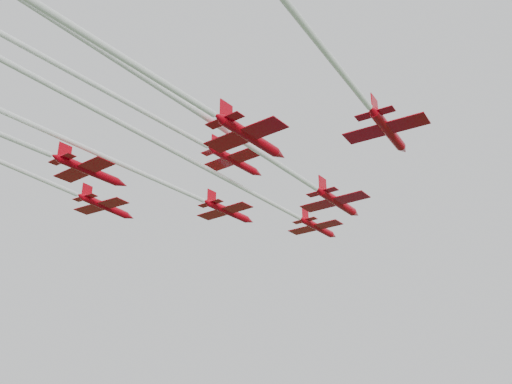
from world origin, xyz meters
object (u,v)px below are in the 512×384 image
at_px(jet_row3_mid, 170,126).
at_px(jet_row4_left, 23,143).
at_px(jet_row3_right, 348,80).
at_px(jet_row4_right, 129,61).
at_px(jet_row2_right, 273,160).
at_px(jet_row3_left, 2,162).
at_px(jet_lead, 253,193).
at_px(jet_row2_left, 165,184).

distance_m(jet_row3_mid, jet_row4_left, 16.21).
bearing_deg(jet_row3_right, jet_row4_right, -134.58).
relative_size(jet_row3_mid, jet_row4_left, 1.12).
xyz_separation_m(jet_row2_right, jet_row4_left, (-24.12, -14.22, 0.12)).
distance_m(jet_row3_left, jet_row4_left, 12.47).
xyz_separation_m(jet_row2_right, jet_row4_right, (-3.95, -23.48, -0.90)).
bearing_deg(jet_lead, jet_row3_right, -35.94).
distance_m(jet_lead, jet_row3_mid, 18.70).
distance_m(jet_row2_left, jet_row4_right, 33.45).
xyz_separation_m(jet_row2_left, jet_row4_left, (-5.72, -20.66, -2.74)).
xyz_separation_m(jet_lead, jet_row3_right, (18.85, -22.55, -0.75)).
height_order(jet_row2_right, jet_row4_right, jet_row2_right).
relative_size(jet_row2_left, jet_row3_right, 1.13).
distance_m(jet_row2_right, jet_row3_mid, 12.50).
xyz_separation_m(jet_row3_left, jet_row3_mid, (24.78, -0.32, -0.17)).
distance_m(jet_row3_left, jet_row3_mid, 24.78).
relative_size(jet_lead, jet_row3_left, 0.95).
relative_size(jet_row3_left, jet_row4_left, 1.57).
distance_m(jet_row2_right, jet_row3_right, 16.77).
height_order(jet_row2_left, jet_row3_right, jet_row2_left).
bearing_deg(jet_row4_right, jet_row2_right, 95.87).
bearing_deg(jet_row4_right, jet_row3_mid, 124.74).
xyz_separation_m(jet_row3_left, jet_row3_right, (46.13, -4.38, -2.24)).
xyz_separation_m(jet_lead, jet_row3_mid, (-2.50, -18.48, 1.32)).
xyz_separation_m(jet_row2_left, jet_row4_right, (14.46, -29.93, -3.76)).
xyz_separation_m(jet_row3_mid, jet_row4_left, (-14.66, -6.47, -2.47)).
relative_size(jet_row3_right, jet_row4_left, 1.15).
bearing_deg(jet_row3_mid, jet_row3_left, -164.91).
distance_m(jet_row2_right, jet_row4_left, 28.00).
xyz_separation_m(jet_row2_left, jet_row2_right, (18.41, -6.45, -2.86)).
relative_size(jet_row3_mid, jet_row3_right, 0.98).
relative_size(jet_row3_left, jet_row4_right, 1.08).
distance_m(jet_row3_right, jet_row4_left, 36.09).
height_order(jet_row2_right, jet_row3_left, jet_row3_left).
height_order(jet_lead, jet_row2_left, jet_row2_left).
xyz_separation_m(jet_row2_left, jet_row3_right, (30.29, -18.26, -2.34)).
height_order(jet_row2_right, jet_row4_left, jet_row2_right).
relative_size(jet_lead, jet_row2_right, 1.03).
distance_m(jet_row2_left, jet_row2_right, 19.71).
height_order(jet_row3_right, jet_row4_left, jet_row3_right).
relative_size(jet_lead, jet_row2_left, 1.15).
bearing_deg(jet_row3_right, jet_row3_mid, 178.26).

